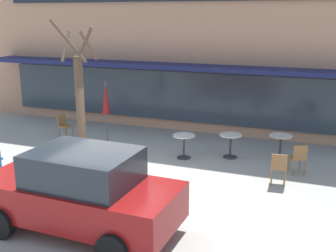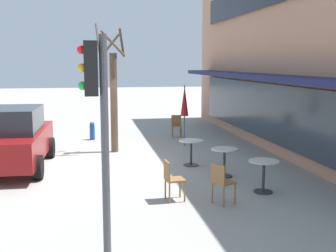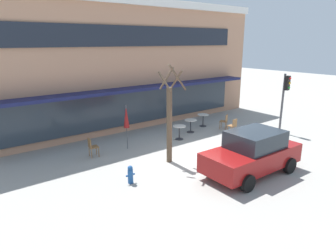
# 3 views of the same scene
# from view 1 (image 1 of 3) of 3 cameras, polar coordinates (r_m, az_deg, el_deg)

# --- Properties ---
(ground_plane) EXTENTS (80.00, 80.00, 0.00)m
(ground_plane) POSITION_cam_1_polar(r_m,az_deg,el_deg) (11.19, -7.11, -8.40)
(ground_plane) COLOR #9E9B93
(building_facade) EXTENTS (19.49, 9.10, 7.50)m
(building_facade) POSITION_cam_1_polar(r_m,az_deg,el_deg) (19.63, 6.61, 12.92)
(building_facade) COLOR tan
(building_facade) RESTS_ON ground
(cafe_table_near_wall) EXTENTS (0.70, 0.70, 0.76)m
(cafe_table_near_wall) POSITION_cam_1_polar(r_m,az_deg,el_deg) (13.39, 8.46, -2.15)
(cafe_table_near_wall) COLOR #333338
(cafe_table_near_wall) RESTS_ON ground
(cafe_table_streetside) EXTENTS (0.70, 0.70, 0.76)m
(cafe_table_streetside) POSITION_cam_1_polar(r_m,az_deg,el_deg) (13.20, 2.16, -2.24)
(cafe_table_streetside) COLOR #333338
(cafe_table_streetside) RESTS_ON ground
(cafe_table_by_tree) EXTENTS (0.70, 0.70, 0.76)m
(cafe_table_by_tree) POSITION_cam_1_polar(r_m,az_deg,el_deg) (13.62, 14.99, -2.20)
(cafe_table_by_tree) COLOR #333338
(cafe_table_by_tree) RESTS_ON ground
(patio_umbrella_green_folded) EXTENTS (0.28, 0.28, 2.20)m
(patio_umbrella_green_folded) POSITION_cam_1_polar(r_m,az_deg,el_deg) (14.52, -8.41, 3.72)
(patio_umbrella_green_folded) COLOR #4C4C51
(patio_umbrella_green_folded) RESTS_ON ground
(cafe_chair_0) EXTENTS (0.44, 0.44, 0.89)m
(cafe_chair_0) POSITION_cam_1_polar(r_m,az_deg,el_deg) (11.51, 14.78, -5.31)
(cafe_chair_0) COLOR olive
(cafe_chair_0) RESTS_ON ground
(cafe_chair_1) EXTENTS (0.54, 0.54, 0.89)m
(cafe_chair_1) POSITION_cam_1_polar(r_m,az_deg,el_deg) (12.42, 17.25, -4.00)
(cafe_chair_1) COLOR olive
(cafe_chair_1) RESTS_ON ground
(cafe_chair_2) EXTENTS (0.44, 0.44, 0.89)m
(cafe_chair_2) POSITION_cam_1_polar(r_m,az_deg,el_deg) (15.77, -13.90, 0.22)
(cafe_chair_2) COLOR olive
(cafe_chair_2) RESTS_ON ground
(parked_sedan) EXTENTS (4.25, 2.11, 1.76)m
(parked_sedan) POSITION_cam_1_polar(r_m,az_deg,el_deg) (8.96, -11.78, -8.63)
(parked_sedan) COLOR maroon
(parked_sedan) RESTS_ON ground
(street_tree) EXTENTS (1.01, 0.98, 4.30)m
(street_tree) POSITION_cam_1_polar(r_m,az_deg,el_deg) (11.99, -11.81, 2.61)
(street_tree) COLOR brown
(street_tree) RESTS_ON ground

